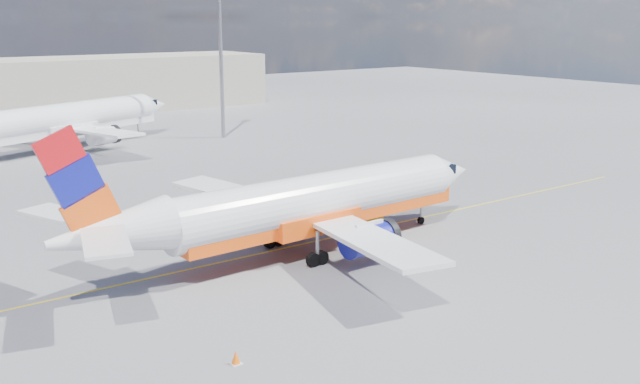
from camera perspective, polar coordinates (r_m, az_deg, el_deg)
ground at (r=41.17m, az=-1.63°, el=-5.82°), size 240.00×240.00×0.00m
taxi_line at (r=43.54m, az=-3.88°, el=-4.73°), size 70.00×0.15×0.01m
terminal_main at (r=110.76m, az=-22.12°, el=7.74°), size 70.00×14.00×8.00m
main_jet at (r=42.24m, az=-1.13°, el=-0.99°), size 30.04×23.74×9.10m
second_jet at (r=80.80m, az=-19.78°, el=5.43°), size 31.03×23.44×9.50m
gse_tug at (r=48.19m, az=3.49°, el=-1.94°), size 2.57×2.17×1.61m
traffic_cone at (r=30.12m, az=-6.75°, el=-13.01°), size 0.43×0.43×0.60m
floodlight_mast at (r=83.80m, az=-8.01°, el=12.91°), size 1.54×1.54×21.13m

